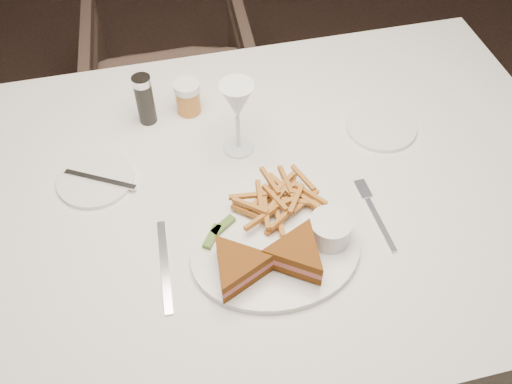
{
  "coord_description": "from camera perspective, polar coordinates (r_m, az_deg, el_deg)",
  "views": [
    {
      "loc": [
        -0.14,
        -0.98,
        1.65
      ],
      "look_at": [
        0.01,
        -0.28,
        0.8
      ],
      "focal_mm": 40.0,
      "sensor_mm": 36.0,
      "label": 1
    }
  ],
  "objects": [
    {
      "name": "ground",
      "position": [
        1.92,
        -2.14,
        -9.16
      ],
      "size": [
        5.0,
        5.0,
        0.0
      ],
      "primitive_type": "plane",
      "color": "black",
      "rests_on": "ground"
    },
    {
      "name": "table",
      "position": [
        1.48,
        -0.42,
        -9.19
      ],
      "size": [
        1.45,
        0.98,
        0.75
      ],
      "primitive_type": "cube",
      "rotation": [
        0.0,
        0.0,
        0.02
      ],
      "color": "silver",
      "rests_on": "ground"
    },
    {
      "name": "chair_far",
      "position": [
        2.21,
        -8.45,
        11.6
      ],
      "size": [
        0.6,
        0.57,
        0.6
      ],
      "primitive_type": "imported",
      "rotation": [
        0.0,
        0.0,
        3.09
      ],
      "color": "#46332B",
      "rests_on": "ground"
    },
    {
      "name": "table_setting",
      "position": [
        1.11,
        0.35,
        -0.82
      ],
      "size": [
        0.8,
        0.61,
        0.18
      ],
      "color": "white",
      "rests_on": "table"
    }
  ]
}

